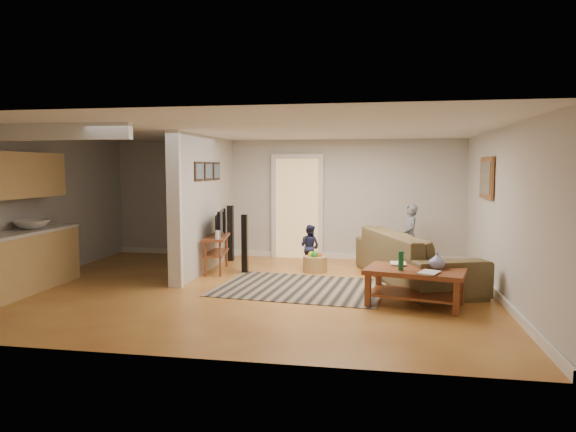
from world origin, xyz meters
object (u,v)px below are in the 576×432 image
object	(u,v)px
tv_console	(217,239)
speaker_left	(245,244)
speaker_right	(231,233)
coffee_table	(416,277)
sofa	(414,282)
toy_basket	(315,263)
child	(410,267)
toddler	(310,268)

from	to	relation	value
tv_console	speaker_left	distance (m)	0.55
tv_console	speaker_right	bearing A→B (deg)	83.58
coffee_table	speaker_right	distance (m)	4.58
sofa	toy_basket	bearing A→B (deg)	52.78
sofa	child	xyz separation A→B (m)	(0.00, 1.28, 0.00)
toy_basket	child	xyz separation A→B (m)	(1.75, 0.74, -0.16)
tv_console	child	bearing A→B (deg)	6.39
speaker_right	toddler	size ratio (longest dim) A/B	1.37
tv_console	toddler	xyz separation A→B (m)	(1.65, 0.57, -0.60)
tv_console	speaker_right	distance (m)	1.12
sofa	tv_console	world-z (taller)	tv_console
toy_basket	child	bearing A→B (deg)	22.92
coffee_table	sofa	bearing A→B (deg)	86.88
speaker_left	toddler	world-z (taller)	speaker_left
child	tv_console	bearing A→B (deg)	-82.43
sofa	toddler	xyz separation A→B (m)	(-1.88, 0.83, 0.00)
coffee_table	toddler	size ratio (longest dim) A/B	1.75
speaker_right	child	xyz separation A→B (m)	(3.60, -0.10, -0.57)
coffee_table	child	distance (m)	2.85
tv_console	toy_basket	xyz separation A→B (m)	(1.79, 0.27, -0.44)
coffee_table	speaker_left	xyz separation A→B (m)	(-2.91, 1.77, 0.13)
sofa	tv_console	bearing A→B (deg)	65.63
speaker_right	toy_basket	bearing A→B (deg)	-23.14
coffee_table	toddler	world-z (taller)	coffee_table
toy_basket	child	world-z (taller)	child
sofa	toy_basket	distance (m)	1.83
toy_basket	toddler	distance (m)	0.36
speaker_left	speaker_right	bearing A→B (deg)	118.17
speaker_right	child	distance (m)	3.65
sofa	child	distance (m)	1.28
child	toy_basket	bearing A→B (deg)	-75.50
tv_console	toy_basket	distance (m)	1.86
speaker_right	toddler	bearing A→B (deg)	-16.40
coffee_table	speaker_left	distance (m)	3.41
speaker_right	child	world-z (taller)	speaker_right
coffee_table	toddler	distance (m)	3.01
speaker_left	child	world-z (taller)	speaker_left
speaker_left	toy_basket	bearing A→B (deg)	14.59
tv_console	speaker_left	bearing A→B (deg)	-13.50
coffee_table	toy_basket	bearing A→B (deg)	128.59
speaker_right	child	size ratio (longest dim) A/B	0.94
speaker_right	toddler	xyz separation A→B (m)	(1.72, -0.55, -0.57)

